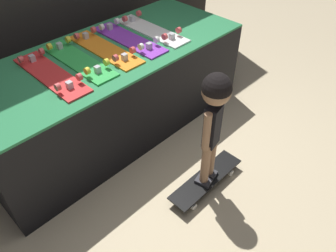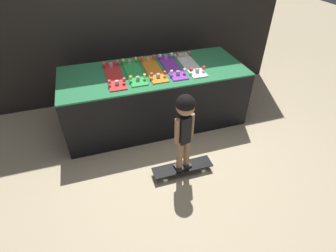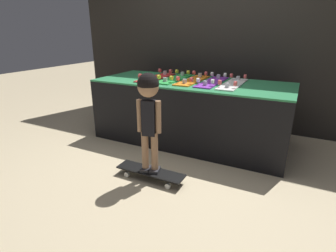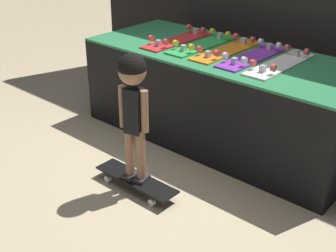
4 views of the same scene
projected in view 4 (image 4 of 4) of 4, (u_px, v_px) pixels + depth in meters
ground_plane at (172, 165)px, 3.83m from camera, size 16.00×16.00×0.00m
display_rack at (222, 96)px, 4.10m from camera, size 2.44×1.00×0.80m
skateboard_red_on_rack at (178, 39)px, 4.23m from camera, size 0.20×0.79×0.09m
skateboard_green_on_rack at (202, 44)px, 4.09m from camera, size 0.20×0.79×0.09m
skateboard_orange_on_rack at (227, 50)px, 3.94m from camera, size 0.20×0.79×0.09m
skateboard_purple_on_rack at (252, 56)px, 3.78m from camera, size 0.20×0.79×0.09m
skateboard_white_on_rack at (280, 63)px, 3.62m from camera, size 0.20×0.79×0.09m
skateboard_on_floor at (136, 180)px, 3.49m from camera, size 0.71×0.18×0.09m
child at (133, 94)px, 3.18m from camera, size 0.23×0.20×0.97m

